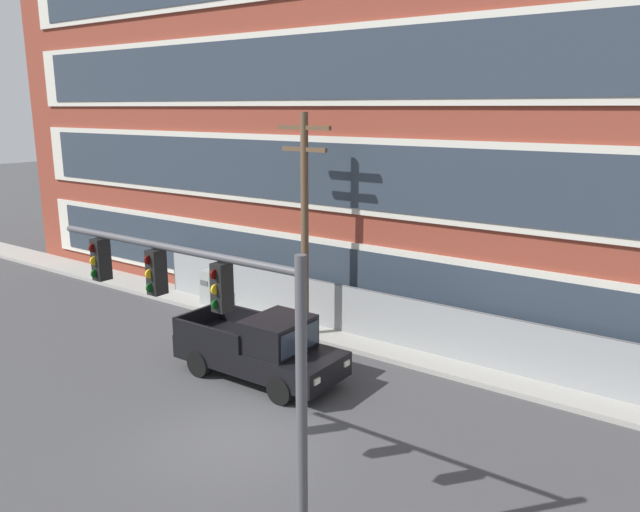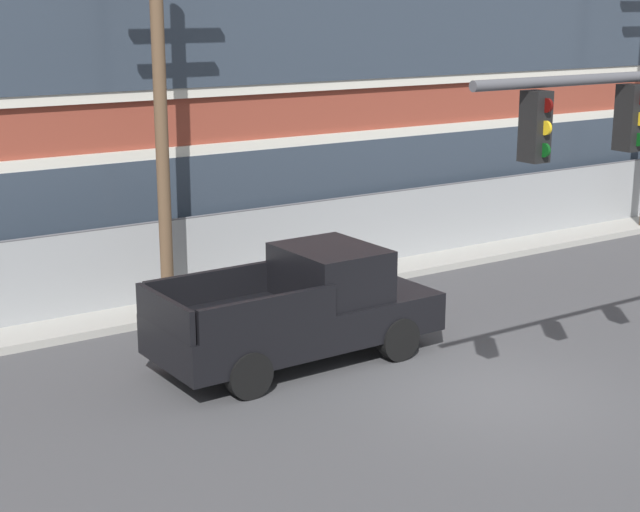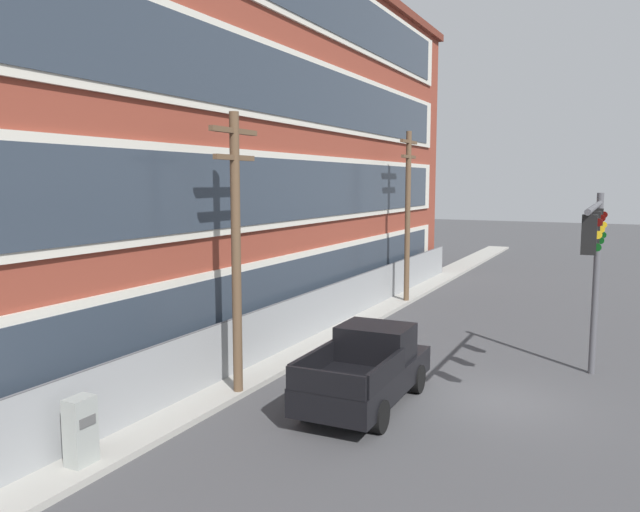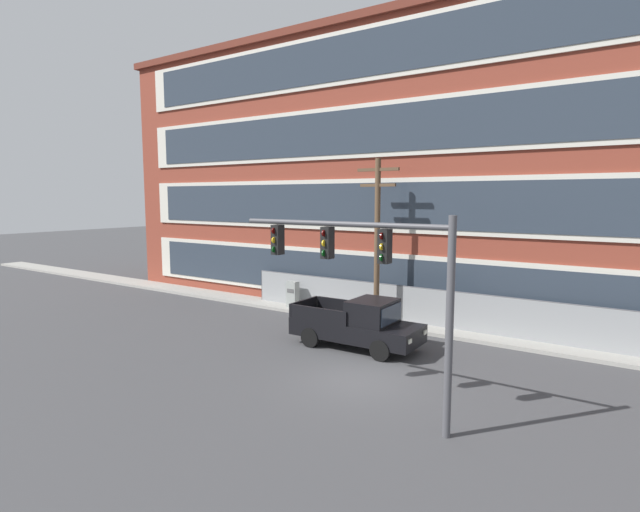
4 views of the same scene
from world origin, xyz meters
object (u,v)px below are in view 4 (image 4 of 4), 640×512
object	(u,v)px
utility_pole_near_corner	(377,236)
pickup_truck_black	(359,325)
electrical_cabinet	(293,296)
traffic_signal_mast	(371,268)

from	to	relation	value
utility_pole_near_corner	pickup_truck_black	bearing A→B (deg)	-73.25
pickup_truck_black	utility_pole_near_corner	world-z (taller)	utility_pole_near_corner
electrical_cabinet	traffic_signal_mast	bearing A→B (deg)	-43.40
traffic_signal_mast	utility_pole_near_corner	distance (m)	9.75
electrical_cabinet	utility_pole_near_corner	bearing A→B (deg)	-4.14
pickup_truck_black	utility_pole_near_corner	distance (m)	4.88
utility_pole_near_corner	electrical_cabinet	world-z (taller)	utility_pole_near_corner
pickup_truck_black	electrical_cabinet	distance (m)	7.31
pickup_truck_black	electrical_cabinet	size ratio (longest dim) A/B	3.38
traffic_signal_mast	utility_pole_near_corner	bearing A→B (deg)	116.81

